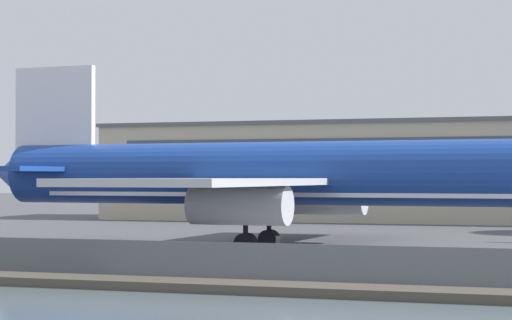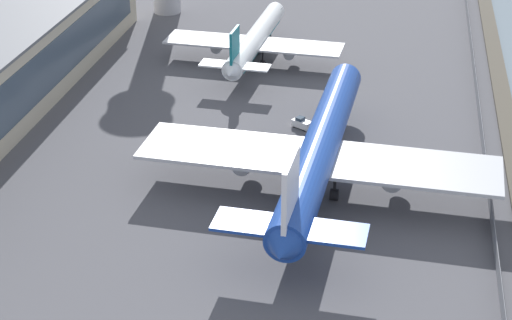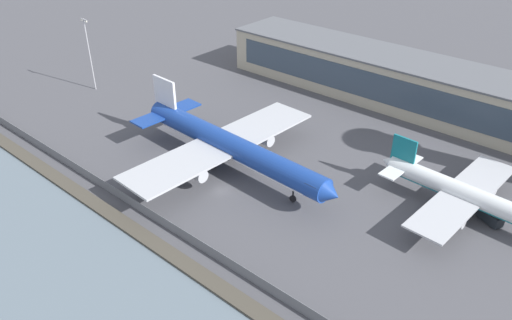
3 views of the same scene
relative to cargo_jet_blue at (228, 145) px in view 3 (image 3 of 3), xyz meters
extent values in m
plane|color=#4C4C51|center=(5.03, -7.50, -5.98)|extent=(500.00, 500.00, 0.00)
cube|color=#474238|center=(5.03, -28.00, -5.73)|extent=(320.00, 3.00, 0.50)
cube|color=slate|center=(5.03, -23.50, -4.87)|extent=(280.00, 0.08, 2.23)
cylinder|color=slate|center=(5.03, -23.50, -4.87)|extent=(0.10, 0.10, 2.23)
cylinder|color=#193D93|center=(0.93, -0.04, 0.22)|extent=(51.73, 7.47, 5.07)
cone|color=#193D93|center=(28.06, -1.31, 0.22)|extent=(3.52, 4.96, 4.81)
cone|color=#193D93|center=(-26.21, 1.23, 0.22)|extent=(3.50, 4.71, 4.56)
cube|color=#232D3D|center=(24.61, -1.15, 0.86)|extent=(2.99, 4.43, 1.52)
cube|color=silver|center=(0.93, -0.04, -1.17)|extent=(43.96, 6.10, 0.91)
cube|color=#B7BABF|center=(-1.07, 12.43, -0.41)|extent=(12.49, 25.25, 0.51)
cube|color=#B7BABF|center=(-2.23, -12.28, -0.41)|extent=(12.49, 25.25, 0.51)
cylinder|color=#B7BABF|center=(0.38, 10.39, -2.06)|extent=(7.34, 3.12, 2.79)
cylinder|color=#B7BABF|center=(-0.59, -10.38, -2.06)|extent=(7.34, 3.12, 2.79)
cube|color=silver|center=(-21.73, 1.02, 5.29)|extent=(7.75, 0.97, 8.61)
cube|color=#193D93|center=(-21.52, 5.55, 0.60)|extent=(5.57, 9.30, 0.41)
cube|color=#193D93|center=(-21.94, -3.51, 0.60)|extent=(5.57, 9.30, 0.41)
cylinder|color=black|center=(18.95, -0.89, -3.79)|extent=(0.35, 0.35, 2.96)
cylinder|color=black|center=(18.95, -0.89, -5.27)|extent=(1.44, 0.62, 1.42)
cylinder|color=black|center=(-2.55, 2.78, -3.79)|extent=(0.41, 0.41, 2.96)
cylinder|color=black|center=(-2.55, 2.78, -5.27)|extent=(1.68, 1.22, 1.63)
cylinder|color=black|center=(-2.80, -2.53, -3.79)|extent=(0.41, 0.41, 2.96)
cylinder|color=black|center=(-2.80, -2.53, -5.27)|extent=(1.68, 1.22, 1.63)
cylinder|color=white|center=(47.97, 17.81, -1.40)|extent=(35.55, 5.74, 3.74)
cone|color=white|center=(29.27, 18.87, -1.40)|extent=(2.62, 3.50, 3.37)
cube|color=#14707A|center=(47.97, 17.81, -2.43)|extent=(30.20, 4.69, 0.67)
cube|color=#B7BABF|center=(46.68, 26.39, -1.87)|extent=(8.73, 17.40, 0.37)
cube|color=#B7BABF|center=(45.72, 9.43, -1.87)|extent=(8.73, 17.40, 0.37)
cylinder|color=#B7BABF|center=(47.67, 24.97, -3.08)|extent=(5.06, 2.34, 2.06)
cylinder|color=#B7BABF|center=(46.86, 10.73, -3.08)|extent=(5.06, 2.34, 2.06)
cube|color=#14707A|center=(32.42, 18.69, 2.35)|extent=(5.33, 0.75, 6.37)
cube|color=white|center=(32.60, 21.80, -1.12)|extent=(3.89, 6.42, 0.30)
cube|color=white|center=(32.25, 15.58, -1.12)|extent=(3.89, 6.42, 0.30)
cylinder|color=black|center=(45.61, 19.91, -4.36)|extent=(0.30, 0.30, 2.19)
cylinder|color=black|center=(45.61, 19.91, -5.46)|extent=(1.25, 0.91, 1.21)
cylinder|color=black|center=(45.39, 15.99, -4.36)|extent=(0.30, 0.30, 2.19)
cylinder|color=black|center=(45.39, 15.99, -5.46)|extent=(1.25, 0.91, 1.21)
cube|color=white|center=(19.25, 4.91, -5.24)|extent=(2.98, 3.57, 1.11)
cube|color=#283847|center=(19.45, 5.26, -4.43)|extent=(1.67, 1.61, 0.50)
cylinder|color=black|center=(19.15, 6.11, -5.63)|extent=(0.54, 0.72, 0.70)
cylinder|color=black|center=(20.33, 5.43, -5.63)|extent=(0.54, 0.72, 0.70)
cylinder|color=black|center=(18.17, 4.39, -5.63)|extent=(0.54, 0.72, 0.70)
cylinder|color=black|center=(19.35, 3.71, -5.63)|extent=(0.54, 0.72, 0.70)
cube|color=#1E2328|center=(51.66, 18.50, -4.72)|extent=(5.58, 4.25, 2.07)
cube|color=#283847|center=(50.04, 19.33, -4.33)|extent=(1.93, 2.30, 0.83)
cube|color=orange|center=(51.66, 18.50, -3.58)|extent=(0.93, 1.16, 0.16)
cylinder|color=black|center=(49.80, 18.41, -5.56)|extent=(0.85, 0.58, 0.84)
cylinder|color=black|center=(50.65, 20.06, -5.56)|extent=(0.85, 0.58, 0.84)
cylinder|color=black|center=(52.66, 16.93, -5.56)|extent=(0.85, 0.58, 0.84)
cylinder|color=black|center=(53.52, 18.59, -5.56)|extent=(0.85, 0.58, 0.84)
cube|color=#BCB299|center=(13.00, 57.46, 0.43)|extent=(109.21, 18.97, 12.83)
cube|color=#3D4C5B|center=(13.00, 47.89, 1.07)|extent=(100.47, 0.16, 7.70)
cube|color=#5B5E63|center=(13.00, 57.46, 7.09)|extent=(109.81, 19.57, 0.50)
cylinder|color=#A8A8AD|center=(-61.91, 6.38, 4.76)|extent=(0.36, 0.36, 21.49)
cube|color=#A8A8AD|center=(-61.91, 6.38, 15.25)|extent=(3.20, 0.24, 0.24)
cube|color=silver|center=(-63.11, 6.38, 14.95)|extent=(0.60, 0.40, 0.44)
cube|color=silver|center=(-60.71, 6.38, 14.95)|extent=(0.60, 0.40, 0.44)
camera|label=1|loc=(22.44, -76.46, -0.07)|focal=70.00mm
camera|label=2|loc=(-105.55, -10.33, 53.37)|focal=60.00mm
camera|label=3|loc=(67.53, -68.63, 53.99)|focal=35.00mm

